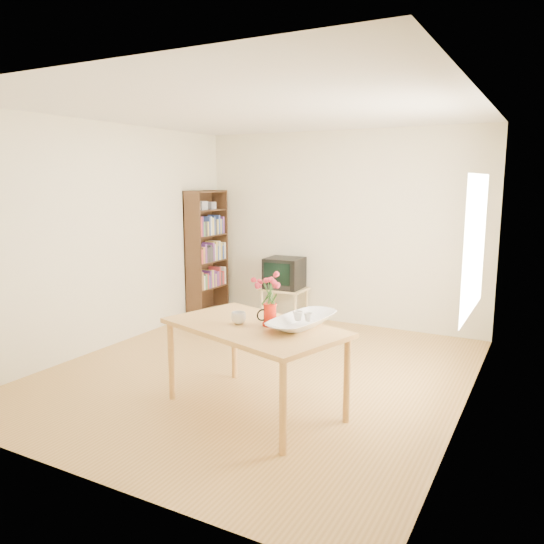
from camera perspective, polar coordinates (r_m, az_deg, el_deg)
The scene contains 11 objects.
room at distance 5.22m, azimuth -1.25°, elevation 2.74°, with size 4.50×4.50×4.50m.
table at distance 4.48m, azimuth -1.91°, elevation -6.67°, with size 1.70×1.27×0.75m.
tv_stand at distance 7.42m, azimuth 1.34°, elevation -2.27°, with size 0.60×0.45×0.46m.
bookshelf at distance 7.74m, azimuth -6.99°, elevation 1.57°, with size 0.28×0.70×1.80m.
pitcher at distance 4.43m, azimuth -0.23°, elevation -4.70°, with size 0.14×0.18×0.19m.
flowers at distance 4.37m, azimuth -0.23°, elevation -1.63°, with size 0.21×0.21×0.30m, color #ED3753, non-canonical shape.
mug at distance 4.50m, azimuth -3.62°, elevation -4.94°, with size 0.13×0.13×0.10m, color white.
bowl at distance 4.37m, azimuth 3.30°, elevation -2.76°, with size 0.52×0.52×0.49m, color white.
teacup_a at distance 4.40m, azimuth 2.82°, elevation -3.31°, with size 0.07×0.07×0.07m, color white.
teacup_b at distance 4.38m, azimuth 3.94°, elevation -3.41°, with size 0.07×0.07×0.06m, color white.
television at distance 7.38m, azimuth 1.40°, elevation -0.05°, with size 0.51×0.48×0.42m.
Camera 1 is at (2.58, -4.50, 1.95)m, focal length 35.00 mm.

